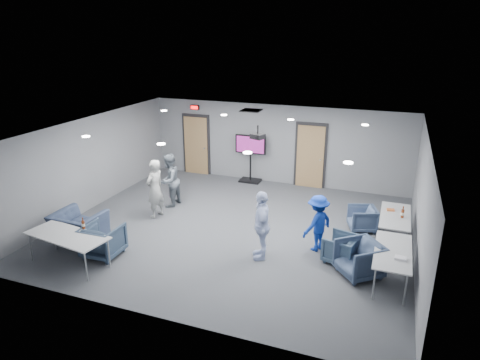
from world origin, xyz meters
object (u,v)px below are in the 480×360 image
(chair_right_a, at_px, (362,219))
(table_front_left, at_px, (67,237))
(person_c, at_px, (262,225))
(table_right_b, at_px, (393,253))
(projector, at_px, (258,136))
(chair_front_a, at_px, (103,240))
(bottle_right, at_px, (402,213))
(person_b, at_px, (169,180))
(bottle_front, at_px, (83,225))
(table_right_a, at_px, (395,217))
(tv_stand, at_px, (250,156))
(person_d, at_px, (318,223))
(person_a, at_px, (155,189))
(chair_right_b, at_px, (341,248))
(chair_front_b, at_px, (79,227))
(chair_right_c, at_px, (359,259))

(chair_right_a, distance_m, table_front_left, 7.31)
(person_c, distance_m, chair_right_a, 3.15)
(table_right_b, relative_size, table_front_left, 0.87)
(person_c, distance_m, projector, 2.62)
(chair_front_a, height_order, bottle_right, bottle_right)
(person_b, distance_m, bottle_front, 3.46)
(table_right_a, relative_size, tv_stand, 1.02)
(person_b, distance_m, chair_front_a, 3.26)
(tv_stand, bearing_deg, person_b, -118.01)
(projector, bearing_deg, table_right_a, 18.01)
(person_b, bearing_deg, projector, 91.43)
(table_right_a, bearing_deg, table_front_left, 118.25)
(table_front_left, xyz_separation_m, tv_stand, (1.99, 6.75, 0.25))
(person_b, xyz_separation_m, bottle_front, (-0.30, -3.44, 0.03))
(person_d, height_order, tv_stand, tv_stand)
(table_right_a, distance_m, tv_stand, 5.74)
(chair_right_a, distance_m, table_right_a, 0.99)
(bottle_right, bearing_deg, chair_right_a, 150.04)
(person_a, xyz_separation_m, chair_front_a, (-0.00, -2.38, -0.46))
(chair_right_b, height_order, projector, projector)
(chair_front_a, xyz_separation_m, projector, (2.75, 3.15, 2.02))
(person_a, bearing_deg, person_b, -166.12)
(chair_front_a, relative_size, chair_front_b, 0.72)
(table_right_b, bearing_deg, person_d, 63.42)
(person_c, bearing_deg, person_a, -129.03)
(bottle_right, relative_size, projector, 0.74)
(person_d, relative_size, chair_front_a, 1.64)
(person_a, distance_m, table_front_left, 3.02)
(chair_right_a, xyz_separation_m, projector, (-2.82, -0.38, 2.09))
(bottle_front, bearing_deg, chair_right_b, 18.41)
(bottle_front, bearing_deg, chair_front_b, 139.07)
(person_a, bearing_deg, chair_right_c, 90.38)
(person_d, xyz_separation_m, chair_right_b, (0.62, -0.38, -0.37))
(chair_front_a, relative_size, tv_stand, 0.51)
(table_right_a, bearing_deg, chair_right_b, 142.23)
(chair_right_a, bearing_deg, chair_front_b, -82.92)
(table_right_a, bearing_deg, person_c, 123.07)
(chair_right_a, distance_m, bottle_front, 6.99)
(person_b, xyz_separation_m, person_c, (3.53, -2.03, 0.02))
(chair_front_b, height_order, table_right_a, chair_front_b)
(chair_right_b, distance_m, table_right_a, 1.83)
(person_d, height_order, bottle_right, person_d)
(chair_right_a, height_order, table_right_a, table_right_a)
(person_c, relative_size, bottle_front, 5.89)
(chair_front_b, height_order, table_front_left, chair_front_b)
(chair_right_c, relative_size, table_right_b, 0.48)
(person_d, xyz_separation_m, table_right_b, (1.72, -0.86, -0.01))
(chair_right_a, height_order, chair_right_b, chair_right_b)
(chair_front_b, xyz_separation_m, projector, (3.77, 2.75, 2.02))
(table_front_left, bearing_deg, projector, 57.89)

